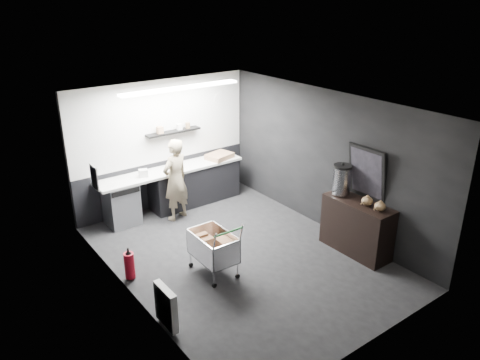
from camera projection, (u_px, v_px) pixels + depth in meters
floor at (241, 256)px, 8.23m from camera, size 5.50×5.50×0.00m
ceiling at (241, 105)px, 7.21m from camera, size 5.50×5.50×0.00m
wall_back at (163, 144)px, 9.76m from camera, size 5.50×0.00×5.50m
wall_front at (376, 256)px, 5.67m from camera, size 5.50×0.00×5.50m
wall_left at (128, 218)px, 6.62m from camera, size 0.00×5.50×5.50m
wall_right at (326, 161)px, 8.82m from camera, size 0.00×5.50×5.50m
kitchen_wall_panel at (161, 121)px, 9.56m from camera, size 3.95×0.02×1.70m
dado_panel at (165, 182)px, 10.07m from camera, size 3.95×0.02×1.00m
floating_shelf at (173, 132)px, 9.68m from camera, size 1.20×0.22×0.04m
wall_clock at (218, 98)px, 10.21m from camera, size 0.20×0.03×0.20m
poster at (94, 177)px, 7.52m from camera, size 0.02×0.30×0.40m
poster_red_band at (94, 173)px, 7.50m from camera, size 0.02×0.22×0.10m
radiator at (166, 307)px, 6.36m from camera, size 0.10×0.50×0.60m
ceiling_strip at (181, 88)px, 8.60m from camera, size 2.40×0.20×0.04m
prep_counter at (178, 187)px, 9.93m from camera, size 3.20×0.61×0.90m
person at (175, 180)px, 9.29m from camera, size 0.70×0.55×1.69m
shopping_cart at (213, 248)px, 7.58m from camera, size 0.54×0.89×0.97m
sideboard at (356, 220)px, 8.19m from camera, size 0.55×1.28×1.92m
fire_extinguisher at (129, 265)px, 7.49m from camera, size 0.17×0.17×0.55m
cardboard_box at (219, 156)px, 10.28m from camera, size 0.63×0.54×0.11m
pink_tub at (174, 163)px, 9.69m from camera, size 0.22×0.22×0.22m
white_container at (143, 173)px, 9.26m from camera, size 0.20×0.18×0.15m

